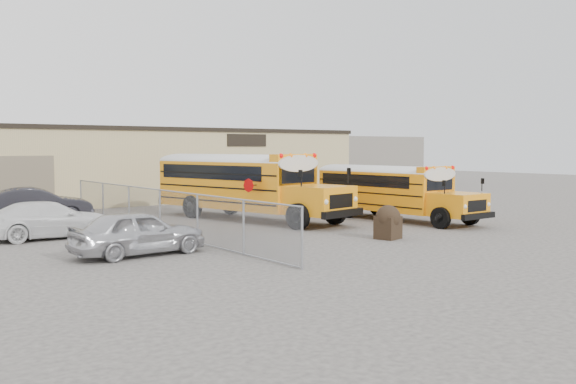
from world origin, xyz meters
TOP-DOWN VIEW (x-y plane):
  - ground at (0.00, 0.00)m, footprint 120.00×120.00m
  - warehouse at (-0.00, 19.99)m, footprint 30.20×10.20m
  - chainlink_fence at (-6.00, 3.00)m, footprint 0.07×18.07m
  - distant_building_right at (24.00, 24.00)m, footprint 10.00×8.00m
  - school_bus_left at (-1.69, 12.09)m, footprint 4.74×11.20m
  - school_bus_right at (5.01, 6.78)m, footprint 2.61×9.05m
  - tarp_bundle at (0.36, -3.17)m, footprint 1.01×0.95m
  - car_silver at (-8.66, -0.95)m, footprint 4.37×1.90m
  - car_white at (-9.74, 4.68)m, footprint 4.88×2.06m
  - car_dark at (-8.71, 10.14)m, footprint 5.14×2.59m

SIDE VIEW (x-z plane):
  - ground at x=0.00m, z-range 0.00..0.00m
  - tarp_bundle at x=0.36m, z-range 0.02..1.30m
  - car_white at x=-9.74m, z-range 0.00..1.41m
  - car_silver at x=-8.66m, z-range 0.00..1.47m
  - car_dark at x=-8.71m, z-range 0.00..1.62m
  - chainlink_fence at x=-6.00m, z-range 0.00..1.80m
  - school_bus_right at x=5.01m, z-range 0.21..2.83m
  - school_bus_left at x=-1.69m, z-range 0.25..3.44m
  - distant_building_right at x=24.00m, z-range 0.00..4.40m
  - warehouse at x=0.00m, z-range 0.04..4.71m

